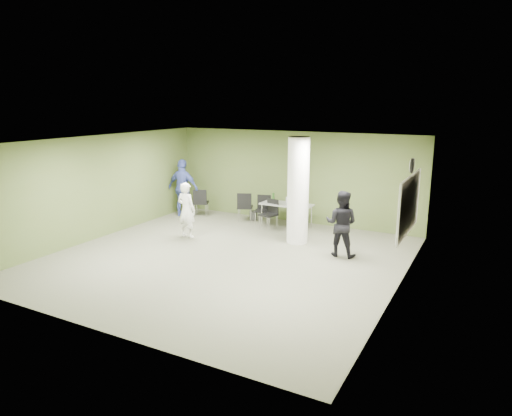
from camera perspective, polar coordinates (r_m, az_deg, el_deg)
The scene contains 17 objects.
floor at distance 11.04m, azimuth -3.78°, elevation -6.31°, with size 8.00×8.00×0.00m, color #545442.
ceiling at distance 10.44m, azimuth -4.01°, elevation 8.33°, with size 8.00×8.00×0.00m, color white.
wall_back at distance 14.14m, azimuth 4.69°, elevation 3.89°, with size 8.00×0.02×2.80m, color #4F602D.
wall_left at distance 13.17m, azimuth -18.87°, elevation 2.52°, with size 0.02×8.00×2.80m, color #4F602D.
wall_right_cream at distance 9.24m, azimuth 17.71°, elevation -1.73°, with size 0.02×8.00×2.80m, color beige.
column at distance 11.95m, azimuth 5.28°, elevation 2.15°, with size 0.56×0.56×2.80m, color silver.
whiteboard at distance 10.38m, azimuth 18.56°, elevation 0.38°, with size 0.05×2.30×1.30m.
wall_clock at distance 10.24m, azimuth 18.91°, elevation 5.03°, with size 0.06×0.32×0.32m.
folding_table at distance 13.52m, azimuth 3.80°, elevation 0.34°, with size 1.54×0.70×0.98m.
wastebasket at distance 14.49m, azimuth -0.32°, elevation -0.91°, with size 0.25×0.25×0.29m, color #4C4C4C.
chair_back_left at distance 14.91m, azimuth -6.93°, elevation 0.92°, with size 0.60×0.60×0.91m.
chair_back_right at distance 14.17m, azimuth -1.42°, elevation 0.40°, with size 0.61×0.61×0.93m.
chair_table_left at distance 13.94m, azimuth 0.91°, elevation 0.07°, with size 0.53×0.53×0.88m.
chair_table_right at distance 13.44m, azimuth 1.78°, elevation -0.46°, with size 0.52×0.52×0.87m.
woman_white at distance 12.65m, azimuth -8.69°, elevation -0.26°, with size 0.56×0.37×1.54m, color white.
man_black at distance 11.17m, azimuth 10.61°, elevation -1.93°, with size 0.78×0.61×1.61m, color black.
man_blue at distance 14.98m, azimuth -9.09°, elevation 2.48°, with size 1.10×0.46×1.87m, color #4251A4.
Camera 1 is at (5.51, -8.83, 3.68)m, focal length 32.00 mm.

